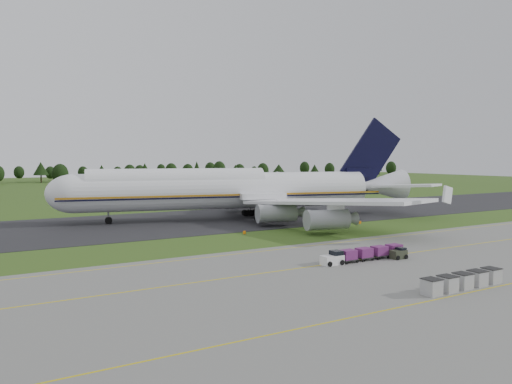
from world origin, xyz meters
TOP-DOWN VIEW (x-y plane):
  - ground at (0.00, 0.00)m, footprint 600.00×600.00m
  - apron at (0.00, -34.00)m, footprint 300.00×52.00m
  - taxiway at (0.00, 28.00)m, footprint 300.00×40.00m
  - apron_markings at (0.00, -26.98)m, footprint 300.00×30.20m
  - tree_line at (-6.77, 220.64)m, footprint 526.03×21.42m
  - aircraft at (10.56, 26.13)m, footprint 83.80×79.19m
  - baggage_train at (4.20, -22.49)m, footprint 13.56×1.73m
  - utility_cart at (9.32, -24.07)m, footprint 2.19×1.51m
  - uld_row at (3.48, -38.66)m, footprint 11.29×1.69m
  - edge_markers at (15.68, 5.87)m, footprint 28.12×0.30m

SIDE VIEW (x-z plane):
  - ground at x=0.00m, z-range 0.00..0.00m
  - apron at x=0.00m, z-range 0.00..0.06m
  - taxiway at x=0.00m, z-range 0.00..0.08m
  - apron_markings at x=0.00m, z-range 0.06..0.07m
  - edge_markers at x=15.68m, z-range -0.03..0.57m
  - utility_cart at x=9.32m, z-range 0.05..1.24m
  - uld_row at x=3.48m, z-range 0.06..1.74m
  - baggage_train at x=4.20m, z-range 0.11..1.78m
  - tree_line at x=-6.77m, z-range 0.01..12.02m
  - aircraft at x=10.56m, z-range -5.03..18.42m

